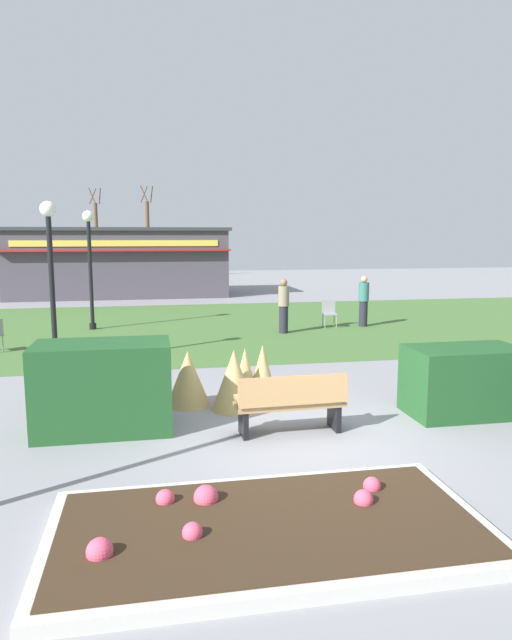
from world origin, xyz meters
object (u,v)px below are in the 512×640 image
object	(u,v)px
lamppost_far	(90,255)
tree_left_bg	(97,238)
cafe_chair_west	(329,311)
person_strolling	(364,301)
park_bench	(291,404)
food_kiosk	(120,262)
person_standing	(284,306)
parked_car_west_slot	(119,273)
tree_right_bg	(148,238)
lamppost_mid	(51,262)

from	to	relation	value
lamppost_far	tree_left_bg	xyz separation A→B (m)	(-1.85, 23.58, 0.39)
cafe_chair_west	person_strolling	world-z (taller)	person_strolling
park_bench	food_kiosk	bearing A→B (deg)	99.65
lamppost_far	tree_left_bg	bearing A→B (deg)	94.48
person_standing	tree_left_bg	size ratio (longest dim) A/B	0.27
parked_car_west_slot	tree_right_bg	distance (m)	4.36
lamppost_mid	tree_right_bg	distance (m)	26.77
food_kiosk	parked_car_west_slot	distance (m)	8.08
lamppost_mid	cafe_chair_west	distance (m)	9.22
lamppost_mid	lamppost_far	size ratio (longest dim) A/B	1.00
food_kiosk	lamppost_far	bearing A→B (deg)	-92.16
park_bench	cafe_chair_west	size ratio (longest dim) A/B	1.93
lamppost_far	parked_car_west_slot	distance (m)	18.39
person_standing	tree_left_bg	bearing A→B (deg)	131.25
lamppost_mid	tree_right_bg	world-z (taller)	tree_right_bg
food_kiosk	cafe_chair_west	size ratio (longest dim) A/B	12.06
park_bench	parked_car_west_slot	xyz separation A→B (m)	(-4.04, 28.91, 0.16)
lamppost_far	food_kiosk	size ratio (longest dim) A/B	0.35
tree_right_bg	lamppost_far	bearing A→B (deg)	-94.70
lamppost_far	tree_left_bg	distance (m)	23.66
cafe_chair_west	tree_right_bg	size ratio (longest dim) A/B	0.14
cafe_chair_west	tree_right_bg	world-z (taller)	tree_right_bg
lamppost_far	park_bench	bearing A→B (deg)	-69.61
tree_left_bg	tree_right_bg	size ratio (longest dim) A/B	0.99
parked_car_west_slot	food_kiosk	bearing A→B (deg)	-86.56
cafe_chair_west	tree_left_bg	size ratio (longest dim) A/B	0.14
tree_left_bg	tree_right_bg	xyz separation A→B (m)	(3.62, -2.00, 0.02)
parked_car_west_slot	tree_right_bg	size ratio (longest dim) A/B	0.68
park_bench	person_standing	size ratio (longest dim) A/B	1.02
park_bench	food_kiosk	distance (m)	21.25
cafe_chair_west	tree_left_bg	xyz separation A→B (m)	(-9.52, 24.56, 2.27)
tree_left_bg	lamppost_mid	bearing A→B (deg)	-87.02
park_bench	lamppost_far	xyz separation A→B (m)	(-3.94, 10.61, 1.93)
food_kiosk	tree_right_bg	world-z (taller)	tree_right_bg
park_bench	person_strolling	size ratio (longest dim) A/B	1.02
person_standing	cafe_chair_west	bearing A→B (deg)	50.08
parked_car_west_slot	person_strolling	bearing A→B (deg)	-65.22
park_bench	tree_left_bg	xyz separation A→B (m)	(-5.79, 34.19, 2.32)
lamppost_mid	parked_car_west_slot	distance (m)	23.47
park_bench	cafe_chair_west	bearing A→B (deg)	68.83
person_standing	tree_right_bg	distance (m)	23.86
cafe_chair_west	tree_left_bg	distance (m)	26.44
food_kiosk	parked_car_west_slot	xyz separation A→B (m)	(-0.48, 8.00, -1.06)
park_bench	tree_right_bg	distance (m)	32.35
lamppost_far	tree_right_bg	world-z (taller)	tree_right_bg
lamppost_mid	cafe_chair_west	size ratio (longest dim) A/B	4.26
lamppost_mid	lamppost_far	bearing A→B (deg)	85.99
cafe_chair_west	person_strolling	size ratio (longest dim) A/B	0.53
person_strolling	tree_left_bg	world-z (taller)	tree_left_bg
food_kiosk	cafe_chair_west	distance (m)	13.48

